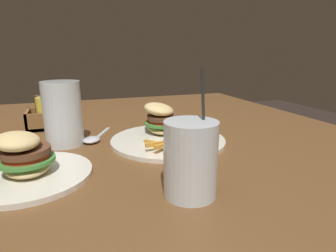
% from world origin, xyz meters
% --- Properties ---
extents(dining_table, '(1.38, 1.34, 0.76)m').
position_xyz_m(dining_table, '(0.00, 0.00, 0.66)').
color(dining_table, brown).
rests_on(dining_table, ground_plane).
extents(meal_plate_near, '(0.30, 0.30, 0.10)m').
position_xyz_m(meal_plate_near, '(-0.04, -0.10, 0.78)').
color(meal_plate_near, silver).
rests_on(meal_plate_near, dining_table).
extents(beer_glass, '(0.09, 0.09, 0.16)m').
position_xyz_m(beer_glass, '(0.01, 0.16, 0.84)').
color(beer_glass, silver).
rests_on(beer_glass, dining_table).
extents(juice_glass, '(0.09, 0.09, 0.21)m').
position_xyz_m(juice_glass, '(-0.34, -0.04, 0.82)').
color(juice_glass, silver).
rests_on(juice_glass, dining_table).
extents(spoon, '(0.16, 0.10, 0.01)m').
position_xyz_m(spoon, '(0.01, 0.09, 0.77)').
color(spoon, silver).
rests_on(spoon, dining_table).
extents(meal_plate_far, '(0.23, 0.23, 0.09)m').
position_xyz_m(meal_plate_far, '(-0.18, 0.23, 0.79)').
color(meal_plate_far, silver).
rests_on(meal_plate_far, dining_table).
extents(condiment_caddy, '(0.11, 0.09, 0.10)m').
position_xyz_m(condiment_caddy, '(0.20, 0.22, 0.80)').
color(condiment_caddy, brown).
rests_on(condiment_caddy, dining_table).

